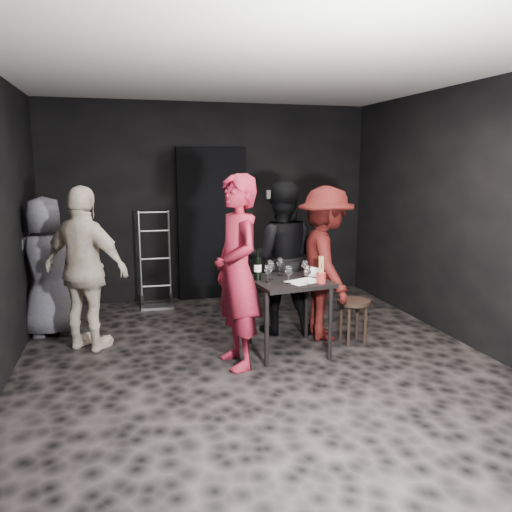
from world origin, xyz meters
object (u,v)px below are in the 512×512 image
object	(u,v)px
hand_truck	(156,289)
breadstick_cup	(321,270)
man_maroon	(325,256)
bystander_cream	(85,260)
server_red	(237,253)
wine_bottle	(258,268)
bystander_grey	(47,265)
tasting_table	(289,289)
woman_black	(281,248)
stool	(354,309)

from	to	relation	value
hand_truck	breadstick_cup	size ratio (longest dim) A/B	4.53
man_maroon	bystander_cream	size ratio (longest dim) A/B	0.97
server_red	wine_bottle	size ratio (longest dim) A/B	6.95
man_maroon	bystander_grey	xyz separation A→B (m)	(-2.90, 0.86, -0.12)
hand_truck	wine_bottle	size ratio (longest dim) A/B	4.11
tasting_table	wine_bottle	size ratio (longest dim) A/B	2.41
man_maroon	wine_bottle	distance (m)	0.85
tasting_table	woman_black	xyz separation A→B (m)	(0.11, 0.60, 0.31)
stool	man_maroon	size ratio (longest dim) A/B	0.26
hand_truck	bystander_cream	xyz separation A→B (m)	(-0.78, -1.39, 0.71)
tasting_table	bystander_cream	xyz separation A→B (m)	(-1.95, 0.59, 0.29)
bystander_cream	breadstick_cup	size ratio (longest dim) A/B	6.65
bystander_cream	breadstick_cup	world-z (taller)	bystander_cream
bystander_cream	server_red	bearing A→B (deg)	-174.02
server_red	wine_bottle	xyz separation A→B (m)	(0.27, 0.27, -0.21)
server_red	bystander_cream	distance (m)	1.60
hand_truck	tasting_table	xyz separation A→B (m)	(1.18, -1.99, 0.42)
tasting_table	wine_bottle	xyz separation A→B (m)	(-0.30, 0.06, 0.22)
bystander_cream	stool	bearing A→B (deg)	-155.25
tasting_table	breadstick_cup	xyz separation A→B (m)	(0.25, -0.22, 0.23)
hand_truck	stool	xyz separation A→B (m)	(1.92, -1.94, 0.15)
server_red	man_maroon	xyz separation A→B (m)	(1.09, 0.50, -0.17)
bystander_grey	woman_black	bearing A→B (deg)	162.03
hand_truck	server_red	size ratio (longest dim) A/B	0.59
stool	woman_black	xyz separation A→B (m)	(-0.64, 0.56, 0.58)
woman_black	breadstick_cup	bearing A→B (deg)	116.20
hand_truck	breadstick_cup	distance (m)	2.71
hand_truck	wine_bottle	world-z (taller)	hand_truck
man_maroon	breadstick_cup	xyz separation A→B (m)	(-0.26, -0.51, -0.04)
server_red	wine_bottle	distance (m)	0.44
woman_black	man_maroon	xyz separation A→B (m)	(0.40, -0.31, -0.04)
stool	server_red	size ratio (longest dim) A/B	0.22
stool	breadstick_cup	world-z (taller)	breadstick_cup
tasting_table	bystander_cream	size ratio (longest dim) A/B	0.40
bystander_grey	wine_bottle	world-z (taller)	bystander_grey
tasting_table	server_red	distance (m)	0.75
bystander_cream	bystander_grey	bearing A→B (deg)	-15.64
stool	man_maroon	world-z (taller)	man_maroon
woman_black	bystander_cream	world-z (taller)	woman_black
wine_bottle	man_maroon	bearing A→B (deg)	15.51
stool	server_red	world-z (taller)	server_red
bystander_cream	breadstick_cup	distance (m)	2.36
stool	bystander_cream	distance (m)	2.81
wine_bottle	tasting_table	bearing A→B (deg)	-11.71
hand_truck	woman_black	world-z (taller)	woman_black
bystander_grey	wine_bottle	bearing A→B (deg)	146.82
bystander_cream	breadstick_cup	bearing A→B (deg)	-164.07
woman_black	wine_bottle	bearing A→B (deg)	68.99
woman_black	server_red	bearing A→B (deg)	66.31
bystander_grey	stool	bearing A→B (deg)	154.90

